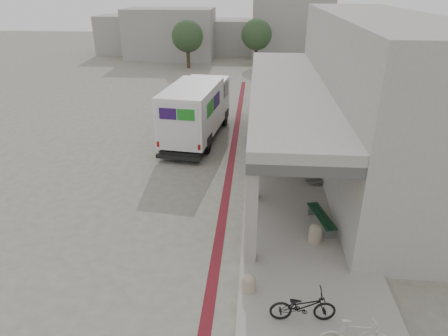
# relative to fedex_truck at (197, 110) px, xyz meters

# --- Properties ---
(ground) EXTENTS (120.00, 120.00, 0.00)m
(ground) POSITION_rel_fedex_truck_xyz_m (1.15, -7.46, -1.73)
(ground) COLOR #69625A
(ground) RESTS_ON ground
(bike_lane_stripe) EXTENTS (0.35, 40.00, 0.01)m
(bike_lane_stripe) POSITION_rel_fedex_truck_xyz_m (2.15, -5.46, -1.72)
(bike_lane_stripe) COLOR #58111A
(bike_lane_stripe) RESTS_ON ground
(sidewalk) EXTENTS (4.40, 28.00, 0.12)m
(sidewalk) POSITION_rel_fedex_truck_xyz_m (5.15, -7.46, -1.67)
(sidewalk) COLOR gray
(sidewalk) RESTS_ON ground
(transit_building) EXTENTS (7.60, 17.00, 7.00)m
(transit_building) POSITION_rel_fedex_truck_xyz_m (7.98, -2.96, 1.67)
(transit_building) COLOR gray
(transit_building) RESTS_ON ground
(distant_backdrop) EXTENTS (28.00, 10.00, 6.50)m
(distant_backdrop) POSITION_rel_fedex_truck_xyz_m (-1.70, 28.43, 0.98)
(distant_backdrop) COLOR gray
(distant_backdrop) RESTS_ON ground
(tree_left) EXTENTS (3.20, 3.20, 4.80)m
(tree_left) POSITION_rel_fedex_truck_xyz_m (-3.85, 20.54, 1.45)
(tree_left) COLOR #38281C
(tree_left) RESTS_ON ground
(tree_mid) EXTENTS (3.20, 3.20, 4.80)m
(tree_mid) POSITION_rel_fedex_truck_xyz_m (3.15, 22.54, 1.45)
(tree_mid) COLOR #38281C
(tree_mid) RESTS_ON ground
(tree_right) EXTENTS (3.20, 3.20, 4.80)m
(tree_right) POSITION_rel_fedex_truck_xyz_m (11.15, 21.54, 1.45)
(tree_right) COLOR #38281C
(tree_right) RESTS_ON ground
(fedex_truck) EXTENTS (3.23, 7.83, 3.25)m
(fedex_truck) POSITION_rel_fedex_truck_xyz_m (0.00, 0.00, 0.00)
(fedex_truck) COLOR black
(fedex_truck) RESTS_ON ground
(bench) EXTENTS (0.87, 1.95, 0.45)m
(bench) POSITION_rel_fedex_truck_xyz_m (5.79, -8.85, -1.29)
(bench) COLOR slate
(bench) RESTS_ON sidewalk
(bollard_near) EXTENTS (0.39, 0.39, 0.58)m
(bollard_near) POSITION_rel_fedex_truck_xyz_m (3.25, -12.44, -1.32)
(bollard_near) COLOR gray
(bollard_near) RESTS_ON sidewalk
(bollard_far) EXTENTS (0.45, 0.45, 0.68)m
(bollard_far) POSITION_rel_fedex_truck_xyz_m (5.45, -9.83, -1.27)
(bollard_far) COLOR gray
(bollard_far) RESTS_ON sidewalk
(utility_cabinet) EXTENTS (0.49, 0.60, 0.88)m
(utility_cabinet) POSITION_rel_fedex_truck_xyz_m (6.15, -3.27, -1.17)
(utility_cabinet) COLOR slate
(utility_cabinet) RESTS_ON sidewalk
(bicycle_black) EXTENTS (1.77, 0.73, 0.91)m
(bicycle_black) POSITION_rel_fedex_truck_xyz_m (4.67, -13.41, -1.15)
(bicycle_black) COLOR black
(bicycle_black) RESTS_ON sidewalk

